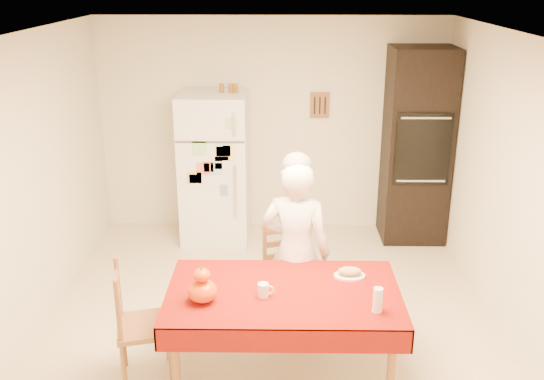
{
  "coord_description": "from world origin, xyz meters",
  "views": [
    {
      "loc": [
        0.1,
        -4.66,
        2.95
      ],
      "look_at": [
        0.03,
        0.2,
        1.19
      ],
      "focal_mm": 40.0,
      "sensor_mm": 36.0,
      "label": 1
    }
  ],
  "objects_px": {
    "chair_left": "(135,320)",
    "pumpkin_lower": "(202,291)",
    "coffee_mug": "(263,290)",
    "refrigerator": "(214,168)",
    "dining_table": "(283,299)",
    "seated_woman": "(296,253)",
    "oven_cabinet": "(417,146)",
    "wine_glass": "(378,300)",
    "chair_far": "(288,270)",
    "bread_plate": "(349,276)"
  },
  "relations": [
    {
      "from": "oven_cabinet",
      "to": "wine_glass",
      "type": "xyz_separation_m",
      "value": [
        -0.87,
        -2.97,
        -0.25
      ]
    },
    {
      "from": "chair_left",
      "to": "pumpkin_lower",
      "type": "height_order",
      "value": "chair_left"
    },
    {
      "from": "chair_far",
      "to": "bread_plate",
      "type": "distance_m",
      "value": 0.8
    },
    {
      "from": "coffee_mug",
      "to": "bread_plate",
      "type": "bearing_deg",
      "value": 24.79
    },
    {
      "from": "seated_woman",
      "to": "pumpkin_lower",
      "type": "xyz_separation_m",
      "value": [
        -0.67,
        -0.73,
        0.05
      ]
    },
    {
      "from": "refrigerator",
      "to": "seated_woman",
      "type": "height_order",
      "value": "refrigerator"
    },
    {
      "from": "chair_left",
      "to": "pumpkin_lower",
      "type": "relative_size",
      "value": 4.5
    },
    {
      "from": "chair_left",
      "to": "pumpkin_lower",
      "type": "bearing_deg",
      "value": -119.59
    },
    {
      "from": "oven_cabinet",
      "to": "coffee_mug",
      "type": "xyz_separation_m",
      "value": [
        -1.65,
        -2.78,
        -0.29
      ]
    },
    {
      "from": "oven_cabinet",
      "to": "seated_woman",
      "type": "bearing_deg",
      "value": -123.56
    },
    {
      "from": "chair_far",
      "to": "pumpkin_lower",
      "type": "relative_size",
      "value": 4.5
    },
    {
      "from": "dining_table",
      "to": "chair_left",
      "type": "height_order",
      "value": "chair_left"
    },
    {
      "from": "seated_woman",
      "to": "pumpkin_lower",
      "type": "height_order",
      "value": "seated_woman"
    },
    {
      "from": "chair_far",
      "to": "wine_glass",
      "type": "height_order",
      "value": "chair_far"
    },
    {
      "from": "coffee_mug",
      "to": "bread_plate",
      "type": "distance_m",
      "value": 0.71
    },
    {
      "from": "dining_table",
      "to": "seated_woman",
      "type": "xyz_separation_m",
      "value": [
        0.1,
        0.58,
        0.1
      ]
    },
    {
      "from": "seated_woman",
      "to": "bread_plate",
      "type": "height_order",
      "value": "seated_woman"
    },
    {
      "from": "oven_cabinet",
      "to": "chair_far",
      "type": "bearing_deg",
      "value": -127.93
    },
    {
      "from": "oven_cabinet",
      "to": "pumpkin_lower",
      "type": "distance_m",
      "value": 3.53
    },
    {
      "from": "chair_far",
      "to": "wine_glass",
      "type": "xyz_separation_m",
      "value": [
        0.6,
        -1.09,
        0.34
      ]
    },
    {
      "from": "refrigerator",
      "to": "bread_plate",
      "type": "distance_m",
      "value": 2.75
    },
    {
      "from": "refrigerator",
      "to": "seated_woman",
      "type": "xyz_separation_m",
      "value": [
        0.88,
        -2.07,
        -0.06
      ]
    },
    {
      "from": "dining_table",
      "to": "wine_glass",
      "type": "relative_size",
      "value": 9.66
    },
    {
      "from": "dining_table",
      "to": "pumpkin_lower",
      "type": "height_order",
      "value": "pumpkin_lower"
    },
    {
      "from": "dining_table",
      "to": "coffee_mug",
      "type": "xyz_separation_m",
      "value": [
        -0.14,
        -0.08,
        0.12
      ]
    },
    {
      "from": "pumpkin_lower",
      "to": "oven_cabinet",
      "type": "bearing_deg",
      "value": 53.94
    },
    {
      "from": "seated_woman",
      "to": "bread_plate",
      "type": "relative_size",
      "value": 6.59
    },
    {
      "from": "dining_table",
      "to": "wine_glass",
      "type": "height_order",
      "value": "wine_glass"
    },
    {
      "from": "refrigerator",
      "to": "pumpkin_lower",
      "type": "bearing_deg",
      "value": -85.78
    },
    {
      "from": "coffee_mug",
      "to": "seated_woman",
      "type": "bearing_deg",
      "value": 69.54
    },
    {
      "from": "chair_left",
      "to": "wine_glass",
      "type": "distance_m",
      "value": 1.79
    },
    {
      "from": "refrigerator",
      "to": "chair_left",
      "type": "distance_m",
      "value": 2.7
    },
    {
      "from": "chair_far",
      "to": "coffee_mug",
      "type": "relative_size",
      "value": 9.5
    },
    {
      "from": "dining_table",
      "to": "chair_far",
      "type": "distance_m",
      "value": 0.85
    },
    {
      "from": "oven_cabinet",
      "to": "coffee_mug",
      "type": "height_order",
      "value": "oven_cabinet"
    },
    {
      "from": "dining_table",
      "to": "oven_cabinet",
      "type": "bearing_deg",
      "value": 60.86
    },
    {
      "from": "refrigerator",
      "to": "chair_far",
      "type": "bearing_deg",
      "value": -65.85
    },
    {
      "from": "dining_table",
      "to": "bread_plate",
      "type": "xyz_separation_m",
      "value": [
        0.5,
        0.22,
        0.08
      ]
    },
    {
      "from": "chair_far",
      "to": "bread_plate",
      "type": "bearing_deg",
      "value": -70.9
    },
    {
      "from": "dining_table",
      "to": "coffee_mug",
      "type": "bearing_deg",
      "value": -152.28
    },
    {
      "from": "dining_table",
      "to": "coffee_mug",
      "type": "height_order",
      "value": "coffee_mug"
    },
    {
      "from": "chair_far",
      "to": "bread_plate",
      "type": "xyz_separation_m",
      "value": [
        0.46,
        -0.6,
        0.26
      ]
    },
    {
      "from": "seated_woman",
      "to": "coffee_mug",
      "type": "distance_m",
      "value": 0.7
    },
    {
      "from": "chair_left",
      "to": "coffee_mug",
      "type": "bearing_deg",
      "value": -108.66
    },
    {
      "from": "refrigerator",
      "to": "pumpkin_lower",
      "type": "height_order",
      "value": "refrigerator"
    },
    {
      "from": "refrigerator",
      "to": "chair_left",
      "type": "relative_size",
      "value": 1.79
    },
    {
      "from": "wine_glass",
      "to": "seated_woman",
      "type": "bearing_deg",
      "value": 122.27
    },
    {
      "from": "coffee_mug",
      "to": "refrigerator",
      "type": "bearing_deg",
      "value": 103.01
    },
    {
      "from": "dining_table",
      "to": "pumpkin_lower",
      "type": "relative_size",
      "value": 8.05
    },
    {
      "from": "chair_left",
      "to": "bread_plate",
      "type": "relative_size",
      "value": 3.96
    }
  ]
}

